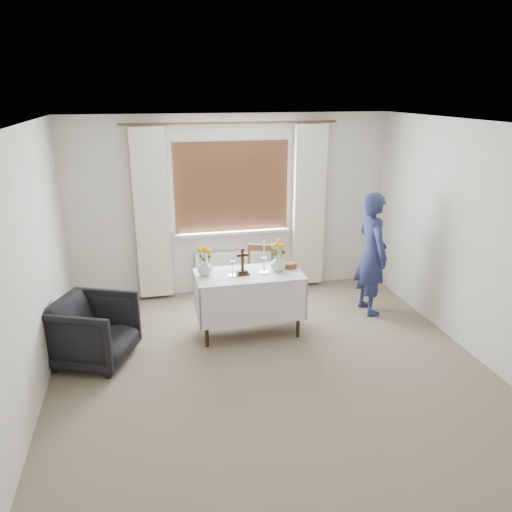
% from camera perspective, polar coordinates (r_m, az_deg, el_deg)
% --- Properties ---
extents(ground, '(5.00, 5.00, 0.00)m').
position_cam_1_polar(ground, '(5.21, 2.39, -13.99)').
color(ground, '#85795B').
rests_on(ground, ground).
extents(altar_table, '(1.24, 0.64, 0.76)m').
position_cam_1_polar(altar_table, '(5.95, -0.81, -5.44)').
color(altar_table, white).
rests_on(altar_table, ground).
extents(wooden_chair, '(0.48, 0.48, 0.81)m').
position_cam_1_polar(wooden_chair, '(6.71, 0.35, -2.34)').
color(wooden_chair, brown).
rests_on(wooden_chair, ground).
extents(armchair, '(1.02, 1.01, 0.71)m').
position_cam_1_polar(armchair, '(5.64, -18.07, -8.14)').
color(armchair, black).
rests_on(armchair, ground).
extents(person, '(0.41, 0.60, 1.59)m').
position_cam_1_polar(person, '(6.55, 13.08, 0.25)').
color(person, navy).
rests_on(person, ground).
extents(radiator, '(1.10, 0.10, 0.60)m').
position_cam_1_polar(radiator, '(7.20, -2.57, -1.77)').
color(radiator, white).
rests_on(radiator, ground).
extents(wooden_cross, '(0.16, 0.12, 0.31)m').
position_cam_1_polar(wooden_cross, '(5.72, -1.56, -0.65)').
color(wooden_cross, black).
rests_on(wooden_cross, altar_table).
extents(candlestick_left, '(0.13, 0.13, 0.37)m').
position_cam_1_polar(candlestick_left, '(5.67, -2.74, -0.54)').
color(candlestick_left, silver).
rests_on(candlestick_left, altar_table).
extents(candlestick_right, '(0.14, 0.14, 0.38)m').
position_cam_1_polar(candlestick_right, '(5.76, 0.93, -0.14)').
color(candlestick_right, silver).
rests_on(candlestick_right, altar_table).
extents(flower_vase_left, '(0.21, 0.21, 0.18)m').
position_cam_1_polar(flower_vase_left, '(5.75, -5.86, -1.32)').
color(flower_vase_left, silver).
rests_on(flower_vase_left, altar_table).
extents(flower_vase_right, '(0.23, 0.23, 0.20)m').
position_cam_1_polar(flower_vase_right, '(5.87, 2.53, -0.77)').
color(flower_vase_right, silver).
rests_on(flower_vase_right, altar_table).
extents(wicker_basket, '(0.20, 0.20, 0.07)m').
position_cam_1_polar(wicker_basket, '(6.00, 3.84, -1.01)').
color(wicker_basket, brown).
rests_on(wicker_basket, altar_table).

